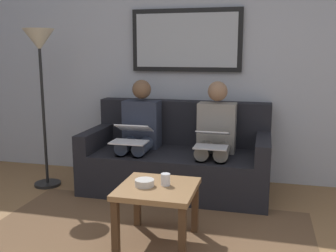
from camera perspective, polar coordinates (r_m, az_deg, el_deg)
wall_rear at (r=4.43m, az=2.89°, el=9.16°), size 6.00×0.12×2.60m
area_rug at (r=3.08m, az=-4.04°, el=-16.74°), size 2.60×1.80×0.01m
couch at (r=4.11m, az=1.43°, el=-4.92°), size 1.88×0.90×0.90m
framed_mirror at (r=4.34m, az=2.67°, el=12.43°), size 1.22×0.05×0.67m
coffee_table at (r=2.94m, az=-1.55°, el=-10.18°), size 0.57×0.57×0.45m
cup at (r=2.92m, az=-0.36°, el=-7.85°), size 0.07×0.07×0.09m
bowl at (r=2.92m, az=-3.47°, el=-8.31°), size 0.14×0.14×0.05m
person_left at (r=3.91m, az=6.96°, el=-1.37°), size 0.38×0.58×1.14m
laptop_silver at (r=3.67m, az=6.47°, el=-1.90°), size 0.31×0.34×0.15m
person_right at (r=4.08m, az=-4.25°, el=-0.79°), size 0.38×0.58×1.14m
laptop_white at (r=3.86m, az=-5.33°, el=-1.19°), size 0.35×0.38×0.17m
standing_lamp at (r=4.24m, az=-18.25°, el=9.52°), size 0.32×0.32×1.66m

